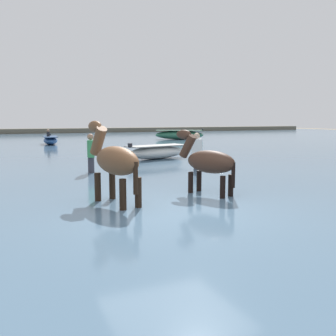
% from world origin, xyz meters
% --- Properties ---
extents(ground_plane, '(120.00, 120.00, 0.00)m').
position_xyz_m(ground_plane, '(0.00, 0.00, 0.00)').
color(ground_plane, '#84755B').
extents(water_surface, '(90.00, 90.00, 0.39)m').
position_xyz_m(water_surface, '(0.00, 10.00, 0.19)').
color(water_surface, slate).
rests_on(water_surface, ground).
extents(horse_lead_dark_bay, '(0.92, 1.67, 1.84)m').
position_xyz_m(horse_lead_dark_bay, '(1.35, 1.02, 1.09)').
color(horse_lead_dark_bay, '#382319').
rests_on(horse_lead_dark_bay, ground).
extents(horse_trailing_bay, '(0.82, 1.90, 2.06)m').
position_xyz_m(horse_trailing_bay, '(-0.85, 0.96, 1.22)').
color(horse_trailing_bay, brown).
rests_on(horse_trailing_bay, ground).
extents(boat_mid_outer, '(1.12, 2.88, 1.01)m').
position_xyz_m(boat_mid_outer, '(0.22, 20.15, 0.66)').
color(boat_mid_outer, '#28518E').
rests_on(boat_mid_outer, water_surface).
extents(boat_far_inshore, '(4.16, 3.02, 0.91)m').
position_xyz_m(boat_far_inshore, '(10.80, 21.95, 0.77)').
color(boat_far_inshore, '#337556').
rests_on(boat_far_inshore, water_surface).
extents(boat_distant_west, '(2.98, 1.65, 0.72)m').
position_xyz_m(boat_distant_west, '(3.22, 8.57, 0.68)').
color(boat_distant_west, silver).
rests_on(boat_distant_west, water_surface).
extents(person_onlooker_left, '(0.24, 0.34, 1.63)m').
position_xyz_m(person_onlooker_left, '(-0.31, 5.53, 0.87)').
color(person_onlooker_left, '#383842').
rests_on(person_onlooker_left, ground).
extents(person_spectator_far, '(0.37, 0.29, 1.63)m').
position_xyz_m(person_spectator_far, '(3.13, 4.83, 0.87)').
color(person_spectator_far, '#383842').
rests_on(person_spectator_far, ground).
extents(far_shoreline, '(80.00, 2.40, 0.93)m').
position_xyz_m(far_shoreline, '(0.00, 40.94, 0.47)').
color(far_shoreline, '#605B4C').
rests_on(far_shoreline, ground).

